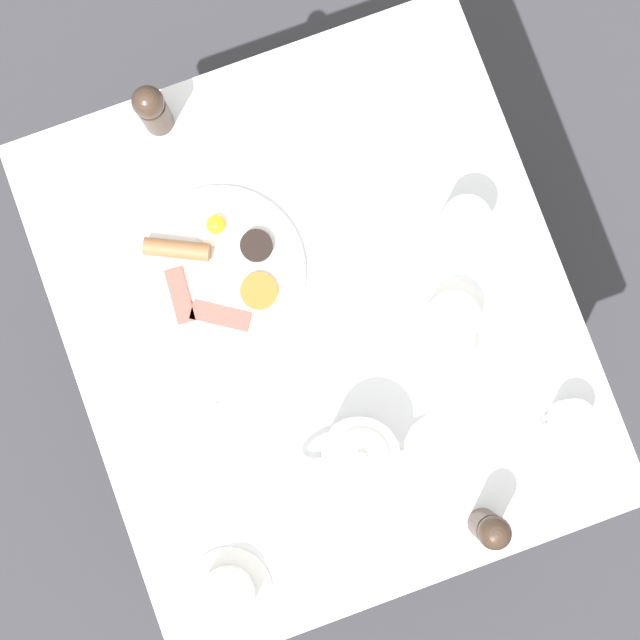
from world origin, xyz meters
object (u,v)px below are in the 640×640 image
Objects in this scene: salt_grinder at (490,529)px; fork_by_plate at (368,90)px; pepper_grinder at (152,109)px; teacup_with_saucer_left at (451,320)px; breakfast_plate at (218,268)px; teacup_with_saucer_right at (227,595)px; knife_by_plate at (195,462)px; teapot_near at (358,455)px; water_glass_tall at (462,225)px; creamer_jug at (570,419)px.

salt_grinder is 0.74m from fork_by_plate.
teacup_with_saucer_left is at bearing 125.07° from pepper_grinder.
breakfast_plate is 0.28m from pepper_grinder.
teacup_with_saucer_right is (0.16, 0.50, 0.02)m from breakfast_plate.
knife_by_plate is (-0.02, -0.21, -0.02)m from teacup_with_saucer_right.
teacup_with_saucer_right is at bearing -144.05° from teapot_near.
teacup_with_saucer_right is 0.69m from water_glass_tall.
pepper_grinder is at bearing -100.93° from teacup_with_saucer_right.
water_glass_tall is 0.35m from creamer_jug.
teacup_with_saucer_left is at bearing 63.97° from water_glass_tall.
water_glass_tall is at bearing 101.28° from fork_by_plate.
creamer_jug reaches higher than fork_by_plate.
teacup_with_saucer_right reaches higher than breakfast_plate.
teacup_with_saucer_left is 0.84× the size of knife_by_plate.
salt_grinder is at bearing 116.13° from breakfast_plate.
creamer_jug is 0.64m from fork_by_plate.
salt_grinder reaches higher than breakfast_plate.
fork_by_plate is (0.05, -0.28, -0.05)m from water_glass_tall.
pepper_grinder is 0.36m from fork_by_plate.
water_glass_tall is 1.21× the size of creamer_jug.
breakfast_plate is 0.40m from water_glass_tall.
water_glass_tall is 0.83× the size of salt_grinder.
water_glass_tall is 0.53m from pepper_grinder.
teapot_near is 0.64m from pepper_grinder.
pepper_grinder reaches higher than knife_by_plate.
salt_grinder reaches higher than knife_by_plate.
breakfast_plate is at bearing -32.80° from teacup_with_saucer_left.
creamer_jug is at bearing 166.65° from knife_by_plate.
teacup_with_saucer_left is 0.41m from fork_by_plate.
teapot_near reaches higher than teacup_with_saucer_right.
teacup_with_saucer_left is 1.00× the size of teacup_with_saucer_right.
teapot_near is 2.43× the size of creamer_jug.
teacup_with_saucer_left is at bearing -171.02° from knife_by_plate.
pepper_grinder is at bearing 109.81° from teapot_near.
teacup_with_saucer_left is 0.33m from salt_grinder.
water_glass_tall reaches higher than knife_by_plate.
breakfast_plate is at bearing -107.61° from teacup_with_saucer_right.
water_glass_tall is at bearing 169.17° from breakfast_plate.
teacup_with_saucer_right is 1.62× the size of creamer_jug.
knife_by_plate is at bearing 76.77° from pepper_grinder.
pepper_grinder is at bearing -56.49° from creamer_jug.
water_glass_tall reaches higher than creamer_jug.
salt_grinder is (0.06, 0.33, 0.04)m from teacup_with_saucer_left.
pepper_grinder is (0.01, -0.27, 0.06)m from breakfast_plate.
creamer_jug is at bearing 100.08° from fork_by_plate.
teapot_near is at bearing 34.66° from teacup_with_saucer_left.
teacup_with_saucer_left is at bearing 88.44° from fork_by_plate.
salt_grinder is (-0.27, 0.80, 0.00)m from pepper_grinder.
teapot_near is 0.26m from teacup_with_saucer_left.
teapot_near is at bearing -10.76° from creamer_jug.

